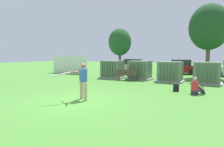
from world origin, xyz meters
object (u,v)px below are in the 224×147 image
seated_spectator (196,87)px  parked_car_leftmost (132,66)px  batter (82,79)px  parked_car_left_of_center (180,67)px  transformer_mid_west (140,70)px  transformer_east (207,73)px  transformer_west (112,70)px  transformer_mid_east (170,72)px  park_bench (127,74)px  sports_ball (62,100)px  backpack (176,88)px

seated_spectator → parked_car_leftmost: (-8.65, 12.13, 0.38)m
batter → parked_car_left_of_center: batter is taller
transformer_mid_west → parked_car_left_of_center: same height
parked_car_left_of_center → transformer_east: bearing=-67.3°
parked_car_leftmost → parked_car_left_of_center: size_ratio=1.00×
transformer_west → transformer_mid_east: bearing=0.2°
transformer_mid_west → transformer_mid_east: (2.67, -0.36, 0.00)m
transformer_east → batter: batter is taller
park_bench → parked_car_leftmost: size_ratio=0.41×
transformer_mid_east → transformer_east: size_ratio=1.00×
transformer_west → park_bench: size_ratio=1.15×
transformer_mid_east → parked_car_leftmost: 9.92m
sports_ball → parked_car_left_of_center: parked_car_left_of_center is taller
parked_car_left_of_center → sports_ball: bearing=-99.1°
batter → parked_car_left_of_center: size_ratio=0.40×
backpack → parked_car_left_of_center: bearing=97.9°
transformer_east → backpack: bearing=-109.0°
transformer_mid_west → transformer_east: 5.31m
transformer_mid_west → seated_spectator: bearing=-44.2°
sports_ball → backpack: 6.56m
batter → seated_spectator: (4.66, 3.96, -0.60)m
backpack → sports_ball: bearing=-130.3°
parked_car_leftmost → sports_ball: bearing=-78.9°
parked_car_leftmost → backpack: bearing=-57.3°
transformer_mid_west → transformer_east: same height
transformer_west → transformer_east: (7.84, 0.12, 0.00)m
transformer_mid_west → park_bench: (-0.66, -1.29, -0.25)m
parked_car_left_of_center → park_bench: bearing=-109.4°
transformer_west → sports_ball: transformer_west is taller
transformer_mid_west → batter: (0.33, -8.81, 0.19)m
transformer_mid_east → park_bench: bearing=-164.3°
transformer_mid_west → transformer_mid_east: size_ratio=1.00×
transformer_west → park_bench: 2.11m
transformer_west → parked_car_leftmost: bearing=98.3°
transformer_west → backpack: (6.40, -4.08, -0.57)m
park_bench → batter: (0.98, -7.52, 0.44)m
transformer_west → park_bench: transformer_west is taller
transformer_east → park_bench: transformer_east is taller
transformer_mid_west → parked_car_left_of_center: size_ratio=0.48×
transformer_mid_west → transformer_east: bearing=-2.8°
transformer_mid_west → parked_car_left_of_center: (2.27, 7.02, -0.04)m
seated_spectator → parked_car_leftmost: 14.90m
transformer_west → batter: size_ratio=1.21×
transformer_east → parked_car_leftmost: bearing=139.9°
sports_ball → seated_spectator: seated_spectator is taller
batter → seated_spectator: size_ratio=1.81×
batter → backpack: bearing=51.0°
parked_car_left_of_center → parked_car_leftmost: bearing=177.4°
transformer_west → parked_car_leftmost: size_ratio=0.48×
transformer_east → park_bench: (-5.96, -1.04, -0.25)m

